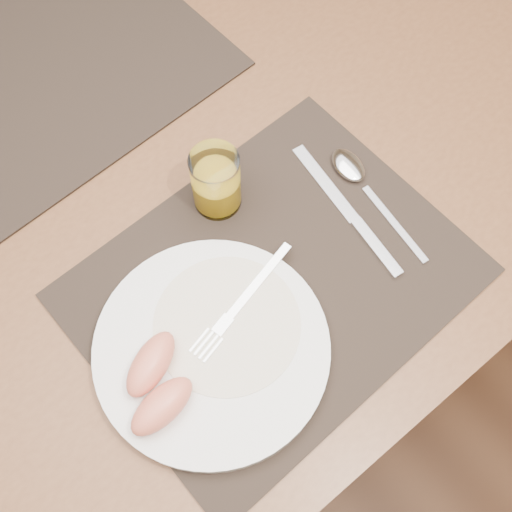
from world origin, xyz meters
The scene contains 11 objects.
ground centered at (0.00, 0.00, 0.00)m, with size 5.00×5.00×0.00m, color brown.
table centered at (0.00, 0.00, 0.67)m, with size 1.40×0.90×0.75m.
placemat_near centered at (0.02, -0.22, 0.75)m, with size 0.45×0.35×0.00m, color black.
placemat_far centered at (-0.01, 0.22, 0.75)m, with size 0.45×0.35×0.00m, color black.
plate centered at (-0.08, -0.24, 0.76)m, with size 0.27×0.27×0.02m, color white.
plate_dressing centered at (-0.05, -0.23, 0.77)m, with size 0.17×0.17×0.00m.
fork centered at (-0.04, -0.23, 0.77)m, with size 0.17×0.06×0.00m.
knife centered at (0.16, -0.22, 0.76)m, with size 0.04×0.22×0.01m.
spoon centered at (0.20, -0.17, 0.76)m, with size 0.04×0.19×0.01m.
juice_glass centered at (0.04, -0.09, 0.79)m, with size 0.06×0.06×0.09m.
grapefruit_wedges centered at (-0.16, -0.24, 0.79)m, with size 0.10×0.10×0.03m.
Camera 1 is at (-0.18, -0.44, 1.47)m, focal length 45.00 mm.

